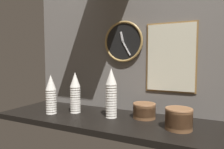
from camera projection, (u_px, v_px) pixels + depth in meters
ground_plane at (104, 119)px, 1.47m from camera, size 1.60×0.56×0.04m
wall_tiled_back at (118, 47)px, 1.67m from camera, size 1.60×0.03×1.05m
cup_stack_center_left at (75, 92)px, 1.58m from camera, size 0.08×0.08×0.32m
cup_stack_center_right at (111, 93)px, 1.44m from camera, size 0.08×0.08×0.36m
cup_stack_left at (51, 94)px, 1.55m from camera, size 0.08×0.08×0.30m
bowl_stack_far_right at (179, 118)px, 1.20m from camera, size 0.16×0.16×0.13m
bowl_stack_right at (144, 110)px, 1.43m from camera, size 0.16×0.16×0.11m
wall_clock at (123, 42)px, 1.61m from camera, size 0.33×0.03×0.33m
menu_board at (171, 58)px, 1.47m from camera, size 0.37×0.01×0.52m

